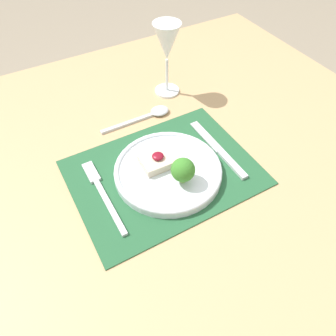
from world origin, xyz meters
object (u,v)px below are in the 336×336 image
(dinner_plate, at_px, (169,170))
(spoon, at_px, (152,114))
(knife, at_px, (221,152))
(fork, at_px, (101,191))
(wine_glass_near, at_px, (167,45))

(dinner_plate, distance_m, spoon, 0.22)
(knife, height_order, spoon, spoon)
(knife, bearing_deg, dinner_plate, 179.94)
(spoon, bearing_deg, dinner_plate, -103.87)
(fork, relative_size, wine_glass_near, 1.07)
(dinner_plate, relative_size, wine_glass_near, 1.20)
(fork, xyz_separation_m, spoon, (0.21, 0.18, -0.00))
(fork, relative_size, knife, 1.00)
(knife, bearing_deg, wine_glass_near, 88.73)
(dinner_plate, distance_m, wine_glass_near, 0.34)
(spoon, bearing_deg, fork, -137.04)
(fork, height_order, knife, knife)
(wine_glass_near, bearing_deg, dinner_plate, -118.68)
(fork, xyz_separation_m, wine_glass_near, (0.30, 0.25, 0.14))
(fork, bearing_deg, spoon, 41.32)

